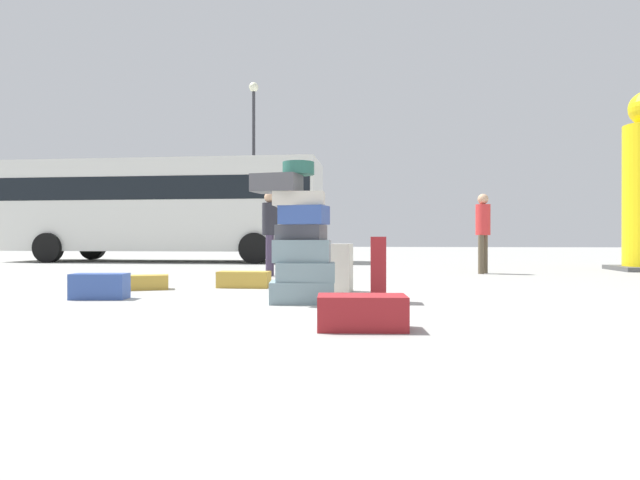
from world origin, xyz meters
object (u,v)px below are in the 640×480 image
suitcase_tower (300,244)px  suitcase_cream_upright_blue (341,268)px  suitcase_maroon_foreground_far (378,269)px  suitcase_navy_white_trunk (100,286)px  suitcase_maroon_foreground_near (362,312)px  suitcase_tan_behind_tower (244,279)px  suitcase_tan_left_side (147,282)px  person_tourist_with_camera (270,226)px  lamp_post (254,145)px  parked_bus (166,204)px  person_bearded_onlooker (483,226)px

suitcase_tower → suitcase_cream_upright_blue: suitcase_tower is taller
suitcase_tower → suitcase_maroon_foreground_far: size_ratio=2.12×
suitcase_cream_upright_blue → suitcase_navy_white_trunk: bearing=-152.6°
suitcase_maroon_foreground_near → suitcase_cream_upright_blue: bearing=92.5°
suitcase_tan_behind_tower → suitcase_maroon_foreground_near: bearing=-61.2°
suitcase_tan_left_side → person_tourist_with_camera: size_ratio=0.35×
suitcase_tower → lamp_post: 14.73m
suitcase_maroon_foreground_near → suitcase_tan_left_side: bearing=132.0°
suitcase_cream_upright_blue → person_tourist_with_camera: size_ratio=0.40×
suitcase_cream_upright_blue → parked_bus: (-6.43, 8.91, 1.50)m
suitcase_tan_behind_tower → parked_bus: 9.95m
suitcase_navy_white_trunk → suitcase_cream_upright_blue: suitcase_cream_upright_blue is taller
suitcase_tan_left_side → suitcase_cream_upright_blue: (2.79, 0.03, 0.23)m
suitcase_cream_upright_blue → person_tourist_with_camera: (-1.65, 2.85, 0.65)m
suitcase_navy_white_trunk → suitcase_tan_behind_tower: bearing=43.6°
suitcase_cream_upright_blue → person_bearded_onlooker: person_bearded_onlooker is taller
suitcase_tower → suitcase_tan_left_side: size_ratio=2.77×
person_bearded_onlooker → suitcase_tan_left_side: bearing=-22.8°
suitcase_cream_upright_blue → person_tourist_with_camera: 3.36m
suitcase_tan_left_side → parked_bus: 9.80m
suitcase_tower → suitcase_maroon_foreground_near: bearing=-65.0°
suitcase_tan_left_side → suitcase_cream_upright_blue: size_ratio=0.88×
suitcase_maroon_foreground_far → suitcase_cream_upright_blue: 1.22m
suitcase_tower → parked_bus: bearing=120.8°
suitcase_tan_behind_tower → person_bearded_onlooker: person_bearded_onlooker is taller
suitcase_navy_white_trunk → person_bearded_onlooker: 7.67m
suitcase_tan_left_side → parked_bus: parked_bus is taller
person_bearded_onlooker → lamp_post: bearing=-110.0°
suitcase_navy_white_trunk → person_tourist_with_camera: bearing=65.9°
suitcase_tower → suitcase_maroon_foreground_near: 1.94m
suitcase_tower → person_tourist_with_camera: size_ratio=0.97×
suitcase_tan_left_side → suitcase_navy_white_trunk: bearing=-114.5°
person_bearded_onlooker → person_tourist_with_camera: size_ratio=1.01×
lamp_post → suitcase_tan_behind_tower: bearing=-76.2°
lamp_post → suitcase_navy_white_trunk: bearing=-83.2°
suitcase_tan_left_side → lamp_post: lamp_post is taller
suitcase_navy_white_trunk → suitcase_maroon_foreground_near: 3.68m
suitcase_tan_behind_tower → suitcase_cream_upright_blue: 1.58m
person_bearded_onlooker → lamp_post: (-7.04, 8.28, 3.32)m
parked_bus → suitcase_navy_white_trunk: bearing=-71.3°
suitcase_tan_left_side → suitcase_maroon_foreground_near: 4.35m
suitcase_tower → suitcase_tan_behind_tower: suitcase_tower is taller
suitcase_tower → suitcase_navy_white_trunk: size_ratio=2.47×
suitcase_tan_left_side → lamp_post: size_ratio=0.09×
parked_bus → suitcase_maroon_foreground_near: bearing=-60.8°
person_tourist_with_camera → suitcase_tan_left_side: bearing=-23.9°
suitcase_navy_white_trunk → suitcase_tan_behind_tower: size_ratio=0.85×
suitcase_tower → suitcase_maroon_foreground_far: bearing=10.8°
suitcase_cream_upright_blue → suitcase_maroon_foreground_near: (0.42, -2.95, -0.19)m
suitcase_tan_behind_tower → lamp_post: bearing=103.1°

